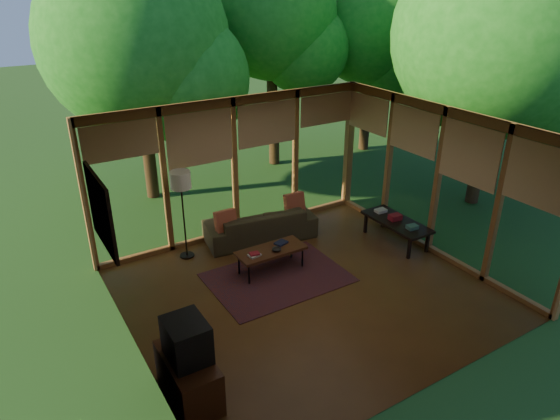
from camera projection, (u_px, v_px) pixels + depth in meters
floor at (307, 292)px, 8.09m from camera, size 5.50×5.50×0.00m
ceiling at (312, 130)px, 6.96m from camera, size 5.50×5.50×0.00m
wall_left at (128, 267)px, 6.22m from camera, size 0.04×5.00×2.70m
wall_front at (435, 300)px, 5.59m from camera, size 5.50×0.04×2.70m
window_wall_back at (235, 168)px, 9.46m from camera, size 5.50×0.12×2.70m
window_wall_right at (437, 182)px, 8.82m from camera, size 0.12×5.00×2.70m
exterior_lawn at (365, 119)px, 18.07m from camera, size 40.00×40.00×0.00m
tree_nw at (135, 41)px, 10.27m from camera, size 3.94×3.94×5.43m
tree_ne at (272, 14)px, 12.22m from camera, size 3.23×3.23×5.46m
tree_se at (498, 34)px, 9.82m from camera, size 4.17×4.17×5.71m
tree_far at (368, 26)px, 13.40m from camera, size 3.09×3.09×5.01m
rug at (278, 277)px, 8.47m from camera, size 2.27×1.61×0.01m
sofa at (260, 224)px, 9.63m from camera, size 2.21×1.15×0.62m
pillow_left at (226, 222)px, 9.12m from camera, size 0.40×0.21×0.42m
pillow_right at (294, 204)px, 9.83m from camera, size 0.41×0.22×0.43m
ct_book_lower at (254, 255)px, 8.30m from camera, size 0.22×0.17×0.03m
ct_book_upper at (254, 254)px, 8.28m from camera, size 0.18×0.15×0.03m
ct_book_side at (281, 243)px, 8.68m from camera, size 0.25×0.22×0.03m
ct_bowl at (277, 249)px, 8.44m from camera, size 0.16×0.16×0.07m
media_cabinet at (189, 377)px, 5.95m from camera, size 0.50×1.00×0.60m
television at (187, 340)px, 5.72m from camera, size 0.45×0.55×0.50m
console_book_a at (412, 227)px, 9.12m from camera, size 0.21×0.17×0.07m
console_book_b at (395, 217)px, 9.46m from camera, size 0.24×0.19×0.10m
console_book_c at (381, 211)px, 9.78m from camera, size 0.22×0.17×0.06m
floor_lamp at (181, 185)px, 8.54m from camera, size 0.36×0.36×1.65m
coffee_table at (271, 251)px, 8.52m from camera, size 1.20×0.50×0.43m
side_console at (396, 223)px, 9.46m from camera, size 0.60×1.40×0.46m
wall_painting at (101, 211)px, 7.24m from camera, size 0.06×1.35×1.15m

